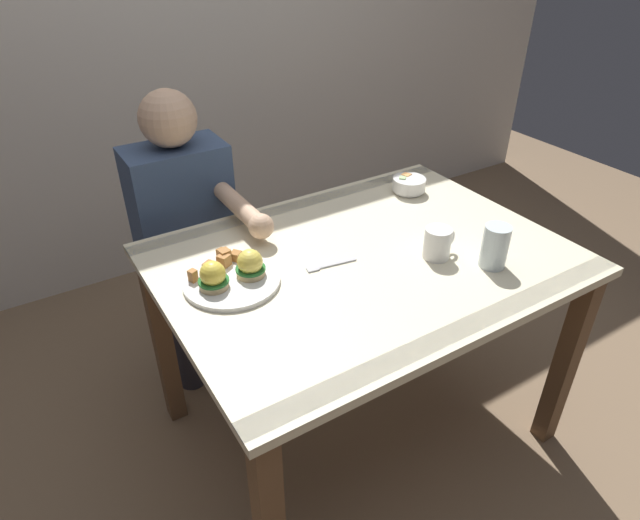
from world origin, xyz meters
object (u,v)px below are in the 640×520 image
at_px(fruit_bowl, 409,185).
at_px(diner_person, 188,228).
at_px(eggs_benedict_plate, 231,274).
at_px(coffee_mug, 438,242).
at_px(dining_table, 363,285).
at_px(fork, 328,265).
at_px(water_glass_near, 494,249).

xyz_separation_m(fruit_bowl, diner_person, (-0.74, 0.33, -0.12)).
distance_m(eggs_benedict_plate, coffee_mug, 0.61).
bearing_deg(diner_person, dining_table, -60.16).
distance_m(eggs_benedict_plate, fork, 0.28).
relative_size(dining_table, diner_person, 1.05).
bearing_deg(fork, dining_table, -5.50).
bearing_deg(coffee_mug, dining_table, 147.47).
relative_size(dining_table, fruit_bowl, 10.00).
bearing_deg(eggs_benedict_plate, diner_person, 84.31).
height_order(fork, diner_person, diner_person).
xyz_separation_m(dining_table, fruit_bowl, (0.39, 0.27, 0.14)).
distance_m(coffee_mug, fork, 0.33).
bearing_deg(fruit_bowl, dining_table, -145.24).
height_order(eggs_benedict_plate, fruit_bowl, eggs_benedict_plate).
xyz_separation_m(water_glass_near, diner_person, (-0.63, 0.84, -0.15)).
height_order(eggs_benedict_plate, water_glass_near, water_glass_near).
relative_size(eggs_benedict_plate, coffee_mug, 2.42).
xyz_separation_m(eggs_benedict_plate, fruit_bowl, (0.79, 0.19, 0.00)).
xyz_separation_m(dining_table, fork, (-0.12, 0.01, 0.11)).
bearing_deg(fruit_bowl, eggs_benedict_plate, -166.51).
bearing_deg(diner_person, fork, -69.38).
relative_size(fork, diner_person, 0.14).
height_order(dining_table, coffee_mug, coffee_mug).
distance_m(eggs_benedict_plate, diner_person, 0.53).
height_order(dining_table, fork, fork).
height_order(coffee_mug, diner_person, diner_person).
xyz_separation_m(eggs_benedict_plate, coffee_mug, (0.58, -0.20, 0.02)).
distance_m(fruit_bowl, fork, 0.58).
bearing_deg(coffee_mug, diner_person, 126.24).
height_order(fruit_bowl, water_glass_near, water_glass_near).
xyz_separation_m(fork, diner_person, (-0.22, 0.59, -0.09)).
bearing_deg(eggs_benedict_plate, dining_table, -11.89).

